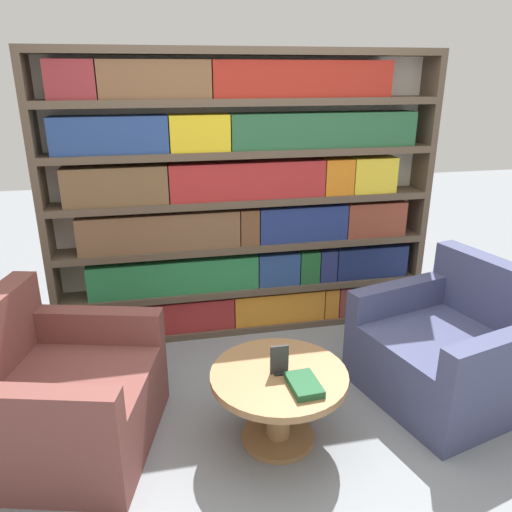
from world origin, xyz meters
TOP-DOWN VIEW (x-y plane):
  - ground_plane at (0.00, 0.00)m, footprint 14.00×14.00m
  - bookshelf at (0.01, 1.43)m, footprint 2.83×0.30m
  - armchair_left at (-1.22, 0.28)m, footprint 1.07×1.09m
  - armchair_right at (1.08, 0.28)m, footprint 1.07×1.09m
  - coffee_table at (-0.07, 0.07)m, footprint 0.73×0.73m
  - table_sign at (-0.07, 0.07)m, footprint 0.10×0.06m
  - stray_book at (0.02, -0.08)m, footprint 0.16×0.23m

SIDE VIEW (x-z plane):
  - ground_plane at x=0.00m, z-range 0.00..0.00m
  - armchair_left at x=-1.22m, z-range -0.13..0.70m
  - armchair_right at x=1.08m, z-range -0.13..0.70m
  - coffee_table at x=-0.07m, z-range 0.09..0.52m
  - stray_book at x=0.02m, z-range 0.43..0.47m
  - table_sign at x=-0.07m, z-range 0.42..0.58m
  - bookshelf at x=0.01m, z-range -0.01..2.07m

